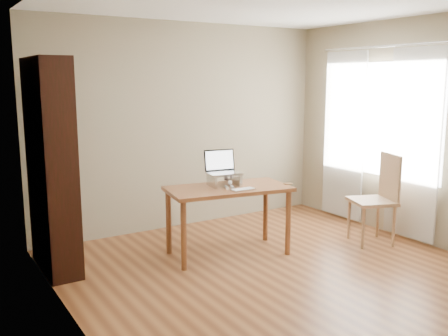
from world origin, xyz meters
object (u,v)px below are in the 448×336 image
at_px(chair, 377,194).
at_px(bookshelf, 52,166).
at_px(desk, 228,197).
at_px(cat, 224,179).
at_px(laptop, 221,167).
at_px(keyboard, 243,190).

bearing_deg(chair, bookshelf, -176.86).
xyz_separation_m(desk, cat, (0.02, 0.11, 0.17)).
distance_m(bookshelf, laptop, 1.75).
height_order(cat, chair, chair).
xyz_separation_m(cat, chair, (1.68, -0.67, -0.25)).
bearing_deg(bookshelf, keyboard, -24.07).
xyz_separation_m(desk, chair, (1.70, -0.56, -0.07)).
xyz_separation_m(bookshelf, chair, (3.40, -1.11, -0.48)).
xyz_separation_m(desk, laptop, (-0.00, 0.14, 0.30)).
bearing_deg(keyboard, chair, -11.78).
height_order(bookshelf, chair, bookshelf).
bearing_deg(cat, desk, -79.03).
bearing_deg(desk, keyboard, -69.43).
xyz_separation_m(bookshelf, keyboard, (1.74, -0.78, -0.29)).
height_order(keyboard, chair, chair).
bearing_deg(laptop, chair, -12.88).
distance_m(bookshelf, keyboard, 1.93).
height_order(bookshelf, laptop, bookshelf).
relative_size(desk, laptop, 3.62).
bearing_deg(bookshelf, chair, -18.15).
bearing_deg(chair, laptop, 178.96).
relative_size(bookshelf, cat, 4.33).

